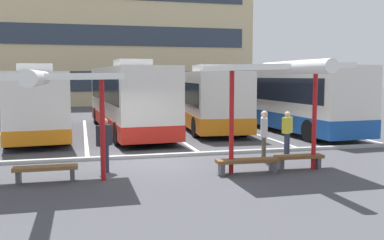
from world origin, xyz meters
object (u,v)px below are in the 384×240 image
(bench_1, at_px, (248,163))
(bench_2, at_px, (299,159))
(waiting_shelter_1, at_px, (279,70))
(waiting_passenger_2, at_px, (104,141))
(waiting_passenger_0, at_px, (287,130))
(waiting_passenger_1, at_px, (264,132))
(waiting_shelter_0, at_px, (41,80))
(coach_bus_1, at_px, (36,102))
(coach_bus_2, at_px, (128,99))
(bench_0, at_px, (46,170))
(coach_bus_4, at_px, (285,98))
(coach_bus_3, at_px, (205,100))

(bench_1, distance_m, bench_2, 1.81)
(waiting_shelter_1, xyz_separation_m, waiting_passenger_2, (-4.99, 1.34, -2.11))
(bench_1, relative_size, waiting_passenger_2, 1.15)
(waiting_passenger_0, xyz_separation_m, waiting_passenger_1, (-1.42, -1.11, 0.10))
(waiting_shelter_0, bearing_deg, bench_2, 1.64)
(coach_bus_1, distance_m, waiting_passenger_2, 9.85)
(bench_1, distance_m, waiting_passenger_1, 2.08)
(coach_bus_2, relative_size, bench_0, 7.05)
(coach_bus_1, bearing_deg, waiting_shelter_1, -54.09)
(bench_0, relative_size, waiting_shelter_1, 0.39)
(coach_bus_4, xyz_separation_m, waiting_shelter_0, (-11.60, -9.41, 1.08))
(waiting_passenger_1, xyz_separation_m, waiting_passenger_2, (-5.30, -0.32, -0.06))
(coach_bus_2, distance_m, waiting_shelter_1, 11.29)
(bench_1, distance_m, waiting_passenger_2, 4.32)
(bench_0, height_order, bench_1, same)
(waiting_passenger_0, distance_m, waiting_passenger_1, 1.81)
(coach_bus_4, bearing_deg, bench_2, -113.92)
(coach_bus_3, bearing_deg, coach_bus_4, -23.37)
(coach_bus_3, bearing_deg, coach_bus_1, -176.97)
(coach_bus_4, distance_m, waiting_shelter_1, 10.83)
(waiting_shelter_0, height_order, bench_0, waiting_shelter_0)
(coach_bus_3, bearing_deg, waiting_shelter_1, -95.19)
(bench_0, distance_m, waiting_shelter_1, 7.19)
(waiting_passenger_0, bearing_deg, coach_bus_3, 94.79)
(coach_bus_2, height_order, waiting_passenger_1, coach_bus_2)
(coach_bus_1, xyz_separation_m, waiting_passenger_0, (9.52, -7.99, -0.70))
(bench_0, height_order, waiting_passenger_2, waiting_passenger_2)
(waiting_shelter_0, height_order, waiting_passenger_1, waiting_shelter_0)
(coach_bus_2, bearing_deg, waiting_passenger_2, -100.23)
(coach_bus_4, bearing_deg, waiting_passenger_0, -115.72)
(coach_bus_3, xyz_separation_m, waiting_passenger_1, (-0.71, -9.57, -0.59))
(coach_bus_2, bearing_deg, bench_1, -77.23)
(coach_bus_1, height_order, waiting_passenger_1, coach_bus_1)
(coach_bus_2, xyz_separation_m, bench_2, (4.20, -10.39, -1.39))
(coach_bus_1, relative_size, waiting_passenger_0, 6.93)
(coach_bus_1, distance_m, bench_1, 12.76)
(waiting_passenger_1, bearing_deg, bench_2, -66.05)
(waiting_passenger_2, bearing_deg, bench_2, -9.82)
(coach_bus_3, relative_size, bench_1, 5.40)
(coach_bus_2, height_order, bench_2, coach_bus_2)
(waiting_passenger_2, bearing_deg, bench_0, -153.63)
(waiting_shelter_1, relative_size, bench_1, 2.27)
(bench_1, bearing_deg, waiting_passenger_0, 45.40)
(waiting_shelter_0, relative_size, bench_2, 2.95)
(coach_bus_3, bearing_deg, waiting_passenger_1, -94.27)
(bench_2, bearing_deg, bench_1, -173.21)
(bench_2, relative_size, waiting_passenger_1, 0.89)
(coach_bus_1, relative_size, coach_bus_4, 0.93)
(waiting_passenger_2, bearing_deg, waiting_passenger_0, 12.01)
(coach_bus_1, relative_size, waiting_passenger_2, 6.68)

